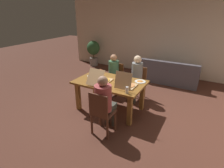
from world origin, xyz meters
name	(u,v)px	position (x,y,z in m)	size (l,w,h in m)	color
ground_plane	(110,109)	(0.00, 0.00, 0.00)	(20.00, 20.00, 0.00)	#573024
back_wall	(154,36)	(0.00, 3.39, 1.42)	(7.28, 0.12, 2.83)	beige
dining_table	(110,86)	(0.00, 0.00, 0.64)	(1.65, 1.02, 0.76)	#8E5D26
chair_0	(101,113)	(0.34, -0.95, 0.50)	(0.43, 0.39, 0.94)	brown
person_0	(104,100)	(0.34, -0.82, 0.73)	(0.33, 0.51, 1.24)	#3F4137
chair_1	(115,77)	(-0.38, 0.98, 0.48)	(0.44, 0.45, 0.87)	brown
person_1	(112,72)	(-0.38, 0.83, 0.69)	(0.29, 0.52, 1.19)	#30313F
chair_2	(138,80)	(0.34, 0.98, 0.51)	(0.45, 0.41, 0.88)	brown
person_2	(136,75)	(0.34, 0.83, 0.72)	(0.30, 0.52, 1.24)	#3D3C37
pizza_box_0	(101,80)	(-0.17, -0.13, 0.81)	(0.40, 0.62, 0.36)	tan
pizza_box_1	(127,85)	(0.49, -0.12, 0.82)	(0.38, 0.46, 0.39)	tan
plate_0	(140,81)	(0.65, 0.32, 0.77)	(0.26, 0.26, 0.03)	white
plate_1	(91,76)	(-0.60, 0.07, 0.77)	(0.21, 0.21, 0.01)	white
drinking_glass_0	(127,90)	(0.63, -0.41, 0.84)	(0.06, 0.06, 0.14)	silver
drinking_glass_1	(121,75)	(0.11, 0.37, 0.83)	(0.07, 0.07, 0.13)	silver
drinking_glass_2	(125,78)	(0.30, 0.22, 0.84)	(0.08, 0.08, 0.15)	#BD5332
drinking_glass_3	(101,72)	(-0.48, 0.35, 0.82)	(0.06, 0.06, 0.12)	#BB5331
couch	(169,74)	(0.87, 2.60, 0.28)	(1.92, 0.88, 0.79)	#4E4A52
potted_plant	(93,51)	(-2.51, 2.97, 0.67)	(0.55, 0.55, 1.10)	gray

